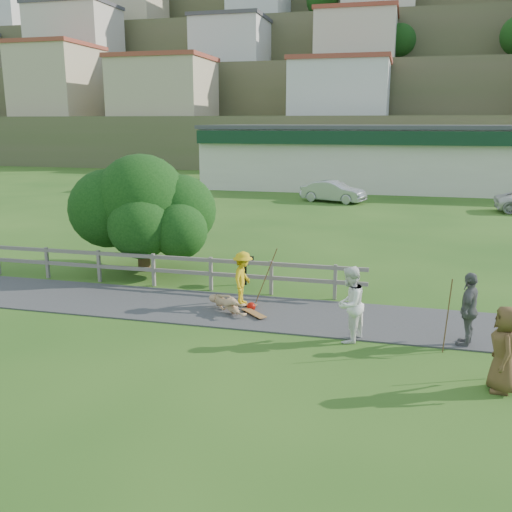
% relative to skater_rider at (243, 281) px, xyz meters
% --- Properties ---
extents(ground, '(260.00, 260.00, 0.00)m').
position_rel_skater_rider_xyz_m(ground, '(0.53, -1.88, -0.79)').
color(ground, '#245217').
rests_on(ground, ground).
extents(path, '(34.00, 3.00, 0.04)m').
position_rel_skater_rider_xyz_m(path, '(0.53, -0.38, -0.77)').
color(path, '#38383B').
rests_on(path, ground).
extents(fence, '(15.05, 0.10, 1.10)m').
position_rel_skater_rider_xyz_m(fence, '(-4.09, 1.42, -0.06)').
color(fence, slate).
rests_on(fence, ground).
extents(strip_mall, '(32.50, 10.75, 5.10)m').
position_rel_skater_rider_xyz_m(strip_mall, '(4.53, 33.06, 1.79)').
color(strip_mall, beige).
rests_on(strip_mall, ground).
extents(hillside, '(220.00, 67.00, 47.50)m').
position_rel_skater_rider_xyz_m(hillside, '(0.53, 89.43, 13.63)').
color(hillside, '#535D37').
rests_on(hillside, ground).
extents(skater_rider, '(0.59, 1.02, 1.57)m').
position_rel_skater_rider_xyz_m(skater_rider, '(0.00, 0.00, 0.00)').
color(skater_rider, gold).
rests_on(skater_rider, ground).
extents(skater_fallen, '(1.22, 1.43, 0.55)m').
position_rel_skater_rider_xyz_m(skater_fallen, '(-0.28, -0.63, -0.51)').
color(skater_fallen, tan).
rests_on(skater_fallen, ground).
extents(spectator_a, '(1.00, 1.12, 1.91)m').
position_rel_skater_rider_xyz_m(spectator_a, '(3.26, -1.93, 0.17)').
color(spectator_a, white).
rests_on(spectator_a, ground).
extents(spectator_b, '(0.74, 1.17, 1.85)m').
position_rel_skater_rider_xyz_m(spectator_b, '(6.07, -1.52, 0.14)').
color(spectator_b, slate).
rests_on(spectator_b, ground).
extents(spectator_c, '(0.58, 0.88, 1.79)m').
position_rel_skater_rider_xyz_m(spectator_c, '(6.51, -3.87, 0.11)').
color(spectator_c, brown).
rests_on(spectator_c, ground).
extents(car_silver, '(4.64, 2.76, 1.44)m').
position_rel_skater_rider_xyz_m(car_silver, '(-0.15, 23.41, -0.06)').
color(car_silver, '#A7AAAE').
rests_on(car_silver, ground).
extents(tree, '(5.37, 5.37, 3.38)m').
position_rel_skater_rider_xyz_m(tree, '(-4.68, 3.26, 0.91)').
color(tree, black).
rests_on(tree, ground).
extents(bbq, '(0.52, 0.44, 0.97)m').
position_rel_skater_rider_xyz_m(bbq, '(-0.56, 2.32, -0.30)').
color(bbq, black).
rests_on(bbq, ground).
extents(longboard_rider, '(0.83, 0.25, 0.09)m').
position_rel_skater_rider_xyz_m(longboard_rider, '(0.00, 0.00, -0.74)').
color(longboard_rider, '#966031').
rests_on(longboard_rider, ground).
extents(longboard_fallen, '(0.87, 0.85, 0.11)m').
position_rel_skater_rider_xyz_m(longboard_fallen, '(0.52, -0.73, -0.73)').
color(longboard_fallen, '#966031').
rests_on(longboard_fallen, ground).
extents(helmet, '(0.26, 0.26, 0.26)m').
position_rel_skater_rider_xyz_m(helmet, '(0.32, -0.28, -0.66)').
color(helmet, '#9D0F05').
rests_on(helmet, ground).
extents(pole_rider, '(0.03, 0.03, 1.86)m').
position_rel_skater_rider_xyz_m(pole_rider, '(0.60, 0.40, 0.15)').
color(pole_rider, brown).
rests_on(pole_rider, ground).
extents(pole_spec_left, '(0.03, 0.03, 1.81)m').
position_rel_skater_rider_xyz_m(pole_spec_left, '(5.54, -2.10, 0.12)').
color(pole_spec_left, brown).
rests_on(pole_spec_left, ground).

